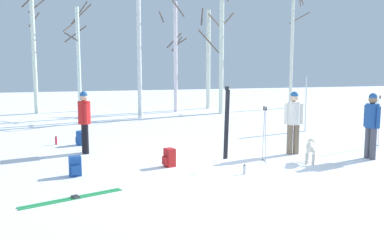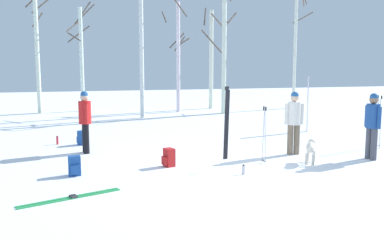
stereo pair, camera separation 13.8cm
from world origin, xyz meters
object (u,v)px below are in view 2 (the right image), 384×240
person_1 (85,118)px  birch_tree_1 (81,55)px  person_2 (373,122)px  ski_pair_lying_0 (71,198)px  water_bottle_1 (57,140)px  birch_tree_4 (224,40)px  person_0 (294,119)px  ski_pair_planted_1 (227,123)px  water_bottle_0 (244,170)px  dog (311,148)px  ski_pair_planted_0 (308,104)px  birch_tree_3 (178,54)px  backpack_1 (82,138)px  ski_poles_0 (379,120)px  backpack_0 (75,166)px  birch_tree_0 (37,46)px  birch_tree_2 (141,28)px  birch_tree_6 (296,33)px  backpack_2 (169,158)px  ski_poles_1 (264,133)px  birch_tree_5 (211,57)px

person_1 → birch_tree_1: size_ratio=0.30×
person_2 → ski_pair_lying_0: 7.62m
water_bottle_1 → birch_tree_4: size_ratio=0.04×
person_0 → ski_pair_planted_1: ski_pair_planted_1 is taller
water_bottle_0 → water_bottle_1: bearing=130.9°
dog → birch_tree_1: (-5.26, 13.57, 2.51)m
person_1 → birch_tree_4: (6.82, 7.79, 2.60)m
birch_tree_4 → water_bottle_1: bearing=-140.6°
person_0 → ski_pair_planted_0: size_ratio=0.85×
birch_tree_3 → water_bottle_0: bearing=-96.8°
person_2 → ski_pair_planted_1: (-3.59, 1.03, -0.04)m
person_2 → backpack_1: 8.25m
ski_poles_0 → backpack_0: ski_poles_0 is taller
ski_pair_lying_0 → backpack_1: (0.29, 5.28, 0.20)m
dog → ski_pair_planted_1: bearing=152.3°
person_2 → ski_poles_0: (1.21, 1.25, -0.16)m
person_1 → ski_poles_0: (8.29, -1.52, -0.16)m
birch_tree_0 → birch_tree_2: bearing=-35.4°
birch_tree_6 → backpack_0: bearing=-135.3°
ski_pair_planted_0 → birch_tree_0: (-9.87, 8.75, 2.30)m
person_1 → birch_tree_2: bearing=69.7°
birch_tree_3 → birch_tree_4: 2.50m
person_2 → ski_poles_0: person_2 is taller
backpack_2 → ski_pair_lying_0: bearing=-139.9°
ski_pair_lying_0 → ski_poles_0: bearing=16.2°
ski_pair_lying_0 → birch_tree_0: birch_tree_0 is taller
person_1 → birch_tree_2: (2.65, 7.17, 3.04)m
ski_poles_1 → water_bottle_1: bearing=141.8°
ski_pair_planted_1 → birch_tree_3: birch_tree_3 is taller
birch_tree_4 → backpack_1: bearing=-136.5°
person_1 → backpack_2: 2.95m
ski_pair_lying_0 → birch_tree_4: 14.29m
ski_pair_lying_0 → backpack_0: 1.65m
person_2 → birch_tree_1: 15.42m
water_bottle_0 → ski_poles_1: bearing=43.7°
person_2 → birch_tree_1: size_ratio=0.30×
person_2 → water_bottle_0: bearing=-172.0°
ski_poles_1 → birch_tree_5: bearing=77.9°
person_1 → birch_tree_0: 10.92m
ski_poles_1 → ski_pair_planted_1: bearing=135.4°
birch_tree_0 → birch_tree_2: (4.65, -3.31, 0.72)m
ski_pair_planted_0 → water_bottle_1: size_ratio=7.60×
ski_pair_planted_0 → ski_poles_0: ski_pair_planted_0 is taller
ski_pair_planted_0 → birch_tree_3: birch_tree_3 is taller
person_0 → birch_tree_6: size_ratio=0.22×
ski_pair_lying_0 → birch_tree_6: 18.26m
backpack_2 → water_bottle_0: 1.87m
backpack_0 → birch_tree_3: (5.12, 11.53, 2.71)m
dog → backpack_1: size_ratio=1.74×
water_bottle_0 → water_bottle_1: water_bottle_1 is taller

